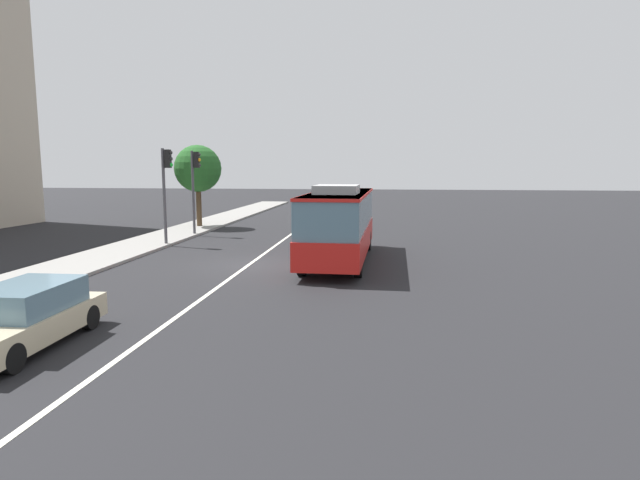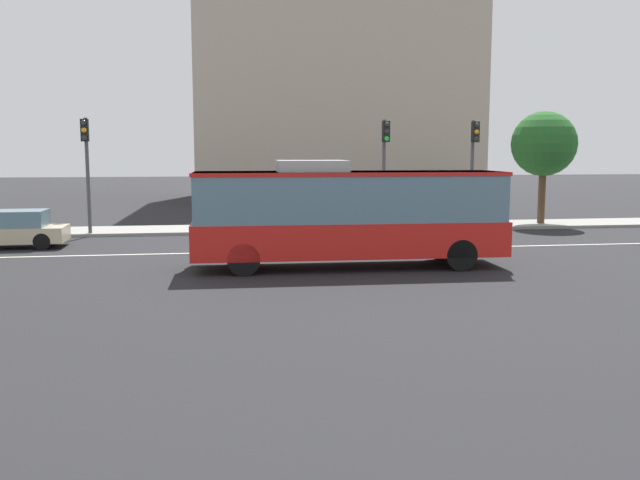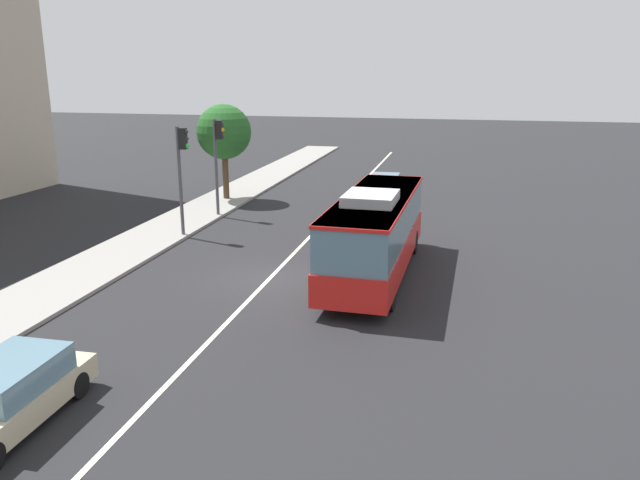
{
  "view_description": "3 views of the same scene",
  "coord_description": "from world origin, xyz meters",
  "px_view_note": "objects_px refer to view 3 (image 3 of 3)",
  "views": [
    {
      "loc": [
        -22.08,
        -5.75,
        4.2
      ],
      "look_at": [
        0.54,
        -3.03,
        1.05
      ],
      "focal_mm": 29.54,
      "sensor_mm": 36.0,
      "label": 1
    },
    {
      "loc": [
        -2.92,
        -25.22,
        3.73
      ],
      "look_at": [
        0.45,
        -2.95,
        0.8
      ],
      "focal_mm": 38.17,
      "sensor_mm": 36.0,
      "label": 2
    },
    {
      "loc": [
        -21.46,
        -7.03,
        7.73
      ],
      "look_at": [
        0.58,
        -1.82,
        1.47
      ],
      "focal_mm": 34.92,
      "sensor_mm": 36.0,
      "label": 3
    }
  ],
  "objects_px": {
    "sedan_beige": "(7,396)",
    "traffic_light_near_corner": "(218,151)",
    "transit_bus": "(375,230)",
    "sedan_black": "(384,187)",
    "traffic_light_mid_block": "(182,162)",
    "street_tree_kerbside_left": "(224,132)"
  },
  "relations": [
    {
      "from": "sedan_beige",
      "to": "traffic_light_near_corner",
      "type": "distance_m",
      "value": 20.56
    },
    {
      "from": "transit_bus",
      "to": "traffic_light_near_corner",
      "type": "xyz_separation_m",
      "value": [
        7.88,
        9.52,
        1.75
      ]
    },
    {
      "from": "sedan_black",
      "to": "traffic_light_mid_block",
      "type": "height_order",
      "value": "traffic_light_mid_block"
    },
    {
      "from": "transit_bus",
      "to": "traffic_light_mid_block",
      "type": "relative_size",
      "value": 1.93
    },
    {
      "from": "sedan_beige",
      "to": "traffic_light_near_corner",
      "type": "bearing_deg",
      "value": -172.35
    },
    {
      "from": "sedan_beige",
      "to": "traffic_light_mid_block",
      "type": "height_order",
      "value": "traffic_light_mid_block"
    },
    {
      "from": "transit_bus",
      "to": "traffic_light_near_corner",
      "type": "distance_m",
      "value": 12.48
    },
    {
      "from": "traffic_light_mid_block",
      "to": "transit_bus",
      "type": "bearing_deg",
      "value": -23.0
    },
    {
      "from": "sedan_black",
      "to": "traffic_light_mid_block",
      "type": "relative_size",
      "value": 0.87
    },
    {
      "from": "transit_bus",
      "to": "street_tree_kerbside_left",
      "type": "relative_size",
      "value": 1.75
    },
    {
      "from": "sedan_beige",
      "to": "street_tree_kerbside_left",
      "type": "bearing_deg",
      "value": -170.8
    },
    {
      "from": "traffic_light_near_corner",
      "to": "sedan_black",
      "type": "bearing_deg",
      "value": 39.51
    },
    {
      "from": "street_tree_kerbside_left",
      "to": "sedan_beige",
      "type": "bearing_deg",
      "value": -169.66
    },
    {
      "from": "sedan_beige",
      "to": "traffic_light_near_corner",
      "type": "relative_size",
      "value": 0.87
    },
    {
      "from": "sedan_beige",
      "to": "sedan_black",
      "type": "xyz_separation_m",
      "value": [
        27.05,
        -4.81,
        0.0
      ]
    },
    {
      "from": "transit_bus",
      "to": "street_tree_kerbside_left",
      "type": "bearing_deg",
      "value": 43.28
    },
    {
      "from": "sedan_black",
      "to": "traffic_light_near_corner",
      "type": "relative_size",
      "value": 0.87
    },
    {
      "from": "sedan_black",
      "to": "transit_bus",
      "type": "bearing_deg",
      "value": -174.22
    },
    {
      "from": "transit_bus",
      "to": "traffic_light_near_corner",
      "type": "relative_size",
      "value": 1.93
    },
    {
      "from": "sedan_beige",
      "to": "street_tree_kerbside_left",
      "type": "height_order",
      "value": "street_tree_kerbside_left"
    },
    {
      "from": "sedan_black",
      "to": "traffic_light_mid_block",
      "type": "distance_m",
      "value": 14.04
    },
    {
      "from": "traffic_light_near_corner",
      "to": "street_tree_kerbside_left",
      "type": "height_order",
      "value": "street_tree_kerbside_left"
    }
  ]
}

